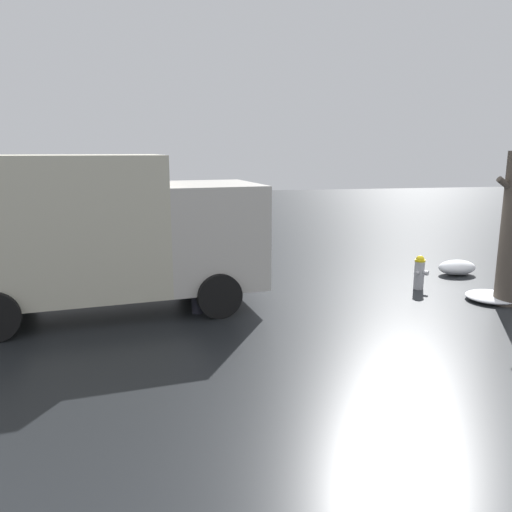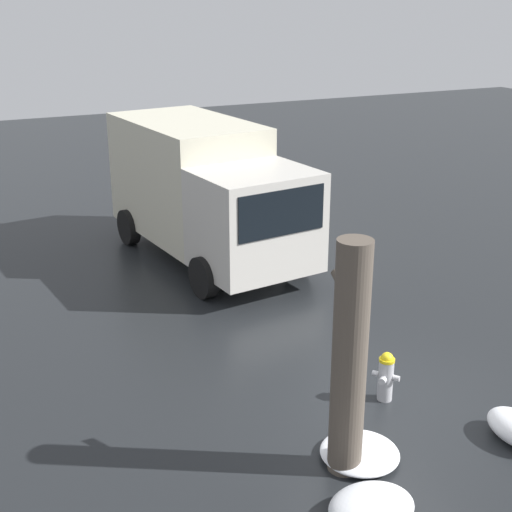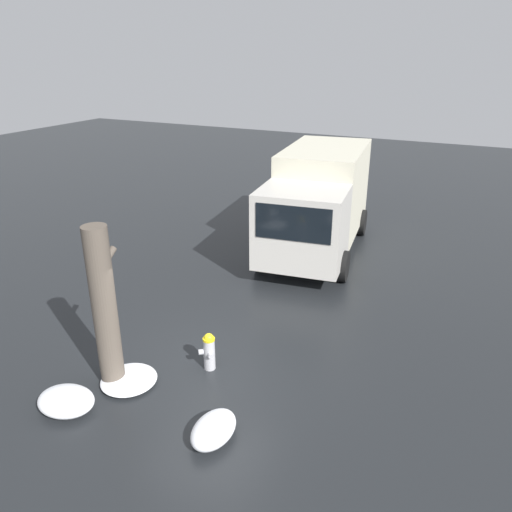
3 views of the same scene
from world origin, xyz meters
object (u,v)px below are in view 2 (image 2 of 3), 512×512
at_px(fire_hydrant, 386,376).
at_px(tree_trunk, 349,360).
at_px(delivery_truck, 205,189).
at_px(pedestrian, 212,251).

height_order(fire_hydrant, tree_trunk, tree_trunk).
bearing_deg(delivery_truck, pedestrian, 65.70).
bearing_deg(tree_trunk, fire_hydrant, -50.67).
relative_size(tree_trunk, pedestrian, 2.09).
bearing_deg(pedestrian, fire_hydrant, -24.16).
relative_size(tree_trunk, delivery_truck, 0.51).
bearing_deg(fire_hydrant, pedestrian, -120.15).
distance_m(fire_hydrant, delivery_truck, 7.40).
bearing_deg(pedestrian, delivery_truck, 130.41).
height_order(tree_trunk, delivery_truck, tree_trunk).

